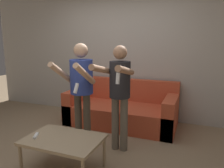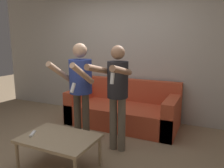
# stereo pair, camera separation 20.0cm
# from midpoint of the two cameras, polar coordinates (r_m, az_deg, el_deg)

# --- Properties ---
(ground_plane) EXTENTS (14.00, 14.00, 0.00)m
(ground_plane) POSITION_cam_midpoint_polar(r_m,az_deg,el_deg) (3.28, -7.83, -17.51)
(ground_plane) COLOR #937A5B
(wall_back) EXTENTS (6.40, 0.06, 2.70)m
(wall_back) POSITION_cam_midpoint_polar(r_m,az_deg,el_deg) (4.54, 4.45, 8.34)
(wall_back) COLOR #B7B2A8
(wall_back) RESTS_ON ground_plane
(couch) EXTENTS (2.03, 0.94, 0.82)m
(couch) POSITION_cam_midpoint_polar(r_m,az_deg,el_deg) (4.21, 4.36, -6.85)
(couch) COLOR #C64C2D
(couch) RESTS_ON ground_plane
(person_standing_left) EXTENTS (0.46, 0.69, 1.54)m
(person_standing_left) POSITION_cam_midpoint_polar(r_m,az_deg,el_deg) (3.29, -6.63, 0.43)
(person_standing_left) COLOR brown
(person_standing_left) RESTS_ON ground_plane
(person_standing_right) EXTENTS (0.41, 0.71, 1.51)m
(person_standing_right) POSITION_cam_midpoint_polar(r_m,az_deg,el_deg) (3.02, 3.19, -1.02)
(person_standing_right) COLOR #6B6051
(person_standing_right) RESTS_ON ground_plane
(coffee_table) EXTENTS (0.91, 0.62, 0.43)m
(coffee_table) POSITION_cam_midpoint_polar(r_m,az_deg,el_deg) (2.79, -11.63, -14.17)
(coffee_table) COLOR tan
(coffee_table) RESTS_ON ground_plane
(remote_on_table) EXTENTS (0.10, 0.15, 0.02)m
(remote_on_table) POSITION_cam_midpoint_polar(r_m,az_deg,el_deg) (2.91, -18.12, -12.27)
(remote_on_table) COLOR white
(remote_on_table) RESTS_ON coffee_table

